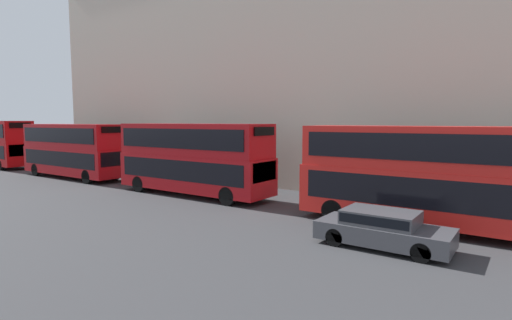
{
  "coord_description": "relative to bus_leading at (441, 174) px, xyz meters",
  "views": [
    {
      "loc": [
        -15.52,
        2.59,
        4.4
      ],
      "look_at": [
        0.48,
        13.8,
        2.51
      ],
      "focal_mm": 28.0,
      "sensor_mm": 36.0,
      "label": 1
    }
  ],
  "objects": [
    {
      "name": "pedestrian",
      "position": [
        2.58,
        2.25,
        -1.52
      ],
      "size": [
        0.36,
        0.36,
        1.74
      ],
      "color": "maroon",
      "rests_on": "ground"
    },
    {
      "name": "car_hatchback",
      "position": [
        -3.4,
        1.22,
        -1.63
      ],
      "size": [
        1.89,
        4.53,
        1.3
      ],
      "color": "#47474C",
      "rests_on": "ground"
    },
    {
      "name": "bus_third_in_queue",
      "position": [
        0.0,
        26.37,
        -0.02
      ],
      "size": [
        2.59,
        10.38,
        4.19
      ],
      "color": "#A80F14",
      "rests_on": "ground"
    },
    {
      "name": "bus_second_in_queue",
      "position": [
        0.0,
        13.59,
        0.02
      ],
      "size": [
        2.59,
        10.3,
        4.26
      ],
      "color": "#A80F14",
      "rests_on": "ground"
    },
    {
      "name": "bus_leading",
      "position": [
        0.0,
        0.0,
        0.0
      ],
      "size": [
        2.59,
        11.39,
        4.21
      ],
      "color": "red",
      "rests_on": "ground"
    }
  ]
}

